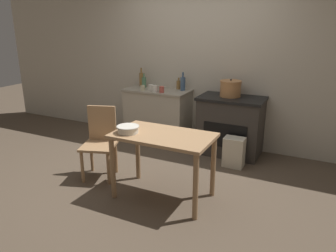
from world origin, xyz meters
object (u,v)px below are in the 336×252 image
(bottle_left, at_px, (141,79))
(stove, at_px, (230,126))
(flour_sack, at_px, (234,152))
(cup_center_right, at_px, (151,87))
(chair, at_px, (100,140))
(cup_mid_right, at_px, (143,88))
(bottle_mid_left, at_px, (183,83))
(mixing_bowl_large, at_px, (128,129))
(work_table, at_px, (163,145))
(cup_center, at_px, (162,89))
(cup_right, at_px, (155,89))
(bottle_far_left, at_px, (144,82))
(stock_pot, at_px, (230,89))
(bottle_center_left, at_px, (179,85))

(bottle_left, bearing_deg, stove, -6.55)
(flour_sack, distance_m, cup_center_right, 1.67)
(chair, xyz_separation_m, cup_center_right, (-0.02, 1.36, 0.43))
(cup_mid_right, bearing_deg, bottle_mid_left, 26.26)
(flour_sack, height_order, mixing_bowl_large, mixing_bowl_large)
(bottle_left, xyz_separation_m, cup_center_right, (0.33, -0.27, -0.07))
(bottle_left, bearing_deg, chair, -77.82)
(work_table, relative_size, cup_center, 11.24)
(cup_right, bearing_deg, bottle_mid_left, 38.75)
(stove, height_order, bottle_left, bottle_left)
(stove, xyz_separation_m, chair, (-1.27, -1.45, 0.04))
(mixing_bowl_large, distance_m, cup_center, 1.60)
(stove, bearing_deg, cup_center, -171.01)
(stove, height_order, work_table, stove)
(bottle_far_left, height_order, bottle_left, bottle_left)
(bottle_far_left, height_order, bottle_mid_left, bottle_mid_left)
(chair, distance_m, bottle_left, 1.74)
(work_table, distance_m, bottle_left, 2.24)
(flour_sack, xyz_separation_m, bottle_mid_left, (-1.02, 0.56, 0.77))
(flour_sack, xyz_separation_m, cup_right, (-1.37, 0.29, 0.70))
(chair, bearing_deg, cup_center_right, 71.96)
(mixing_bowl_large, relative_size, cup_mid_right, 3.10)
(stock_pot, distance_m, cup_mid_right, 1.37)
(stove, height_order, mixing_bowl_large, stove)
(flour_sack, bearing_deg, stove, 113.11)
(stove, relative_size, bottle_left, 3.14)
(bottle_left, relative_size, cup_center, 3.12)
(chair, xyz_separation_m, mixing_bowl_large, (0.60, -0.27, 0.32))
(cup_mid_right, bearing_deg, work_table, -52.73)
(stock_pot, bearing_deg, bottle_left, 174.35)
(stove, bearing_deg, mixing_bowl_large, -111.31)
(bottle_far_left, bearing_deg, flour_sack, -17.05)
(work_table, height_order, cup_center_right, cup_center_right)
(bottle_left, height_order, cup_mid_right, bottle_left)
(cup_right, bearing_deg, cup_mid_right, -179.94)
(bottle_mid_left, bearing_deg, bottle_center_left, 143.10)
(bottle_left, bearing_deg, cup_right, -37.64)
(cup_center_right, height_order, cup_mid_right, cup_center_right)
(mixing_bowl_large, bearing_deg, flour_sack, 55.99)
(work_table, distance_m, flour_sack, 1.32)
(bottle_left, bearing_deg, cup_mid_right, -56.53)
(work_table, bearing_deg, bottle_left, 126.56)
(mixing_bowl_large, height_order, bottle_center_left, bottle_center_left)
(chair, xyz_separation_m, cup_right, (0.09, 1.29, 0.44))
(cup_mid_right, bearing_deg, bottle_left, 123.47)
(stock_pot, xyz_separation_m, bottle_mid_left, (-0.79, 0.09, -0.01))
(bottle_center_left, bearing_deg, bottle_left, -178.52)
(cup_mid_right, bearing_deg, flour_sack, -10.23)
(stove, height_order, chair, chair)
(bottle_far_left, bearing_deg, cup_mid_right, -64.53)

